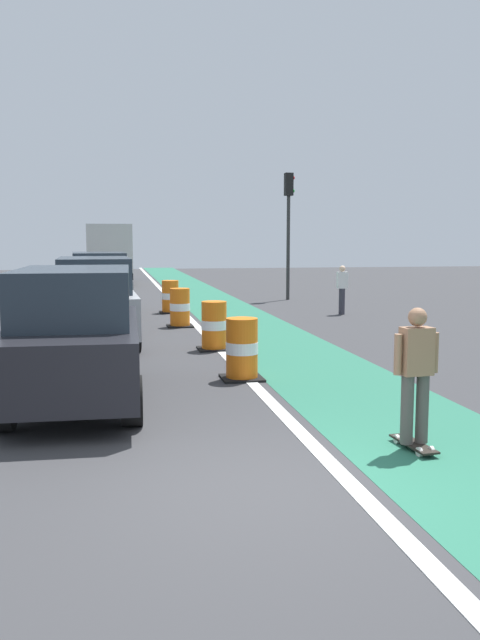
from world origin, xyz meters
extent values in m
plane|color=#38383A|center=(0.00, 0.00, 0.00)|extent=(100.00, 100.00, 0.00)
cube|color=#286B51|center=(2.40, 12.00, 0.00)|extent=(2.50, 80.00, 0.01)
cube|color=silver|center=(0.90, 12.00, 0.01)|extent=(0.20, 80.00, 0.01)
cube|color=black|center=(2.03, 0.87, 0.07)|extent=(0.29, 0.82, 0.02)
cylinder|color=silver|center=(2.13, 0.62, 0.06)|extent=(0.05, 0.11, 0.11)
cylinder|color=silver|center=(1.98, 0.61, 0.06)|extent=(0.05, 0.11, 0.11)
cylinder|color=silver|center=(2.08, 1.14, 0.06)|extent=(0.05, 0.11, 0.11)
cylinder|color=silver|center=(1.93, 1.12, 0.06)|extent=(0.05, 0.11, 0.11)
cylinder|color=#514C47|center=(2.13, 0.88, 0.49)|extent=(0.15, 0.15, 0.82)
cylinder|color=#514C47|center=(1.93, 0.86, 0.49)|extent=(0.15, 0.15, 0.82)
cube|color=#9E7051|center=(2.03, 0.87, 1.18)|extent=(0.38, 0.25, 0.56)
cylinder|color=#9E7051|center=(2.27, 0.89, 1.15)|extent=(0.09, 0.09, 0.48)
cylinder|color=#9E7051|center=(1.79, 0.85, 1.15)|extent=(0.09, 0.09, 0.48)
sphere|color=#9E7051|center=(2.03, 0.87, 1.58)|extent=(0.22, 0.22, 0.22)
cube|color=black|center=(-2.00, 3.96, 0.79)|extent=(1.95, 4.64, 0.90)
cube|color=#232D38|center=(-2.00, 3.96, 1.64)|extent=(1.69, 2.89, 0.80)
cylinder|color=black|center=(-2.79, 5.41, 0.34)|extent=(0.30, 0.69, 0.68)
cylinder|color=black|center=(-1.15, 5.37, 0.34)|extent=(0.30, 0.69, 0.68)
cylinder|color=black|center=(-2.86, 2.56, 0.34)|extent=(0.30, 0.69, 0.68)
cylinder|color=black|center=(-1.22, 2.52, 0.34)|extent=(0.30, 0.69, 0.68)
cube|color=#9EA0A5|center=(-1.86, 9.91, 0.79)|extent=(1.99, 4.66, 0.90)
cube|color=#232D38|center=(-1.86, 9.91, 1.64)|extent=(1.71, 2.90, 0.80)
cylinder|color=black|center=(-2.72, 11.31, 0.34)|extent=(0.30, 0.69, 0.68)
cylinder|color=black|center=(-1.09, 11.36, 0.34)|extent=(0.30, 0.69, 0.68)
cylinder|color=black|center=(-2.63, 8.46, 0.34)|extent=(0.30, 0.69, 0.68)
cylinder|color=black|center=(-0.99, 8.51, 0.34)|extent=(0.30, 0.69, 0.68)
cube|color=#9EA0A5|center=(-1.88, 16.05, 0.79)|extent=(2.11, 4.70, 0.90)
cube|color=#232D38|center=(-1.88, 16.05, 1.64)|extent=(1.78, 2.94, 0.80)
cylinder|color=black|center=(-2.78, 17.42, 0.34)|extent=(0.32, 0.70, 0.68)
cylinder|color=black|center=(-1.14, 17.52, 0.34)|extent=(0.32, 0.70, 0.68)
cylinder|color=black|center=(-2.61, 14.58, 0.34)|extent=(0.32, 0.70, 0.68)
cylinder|color=black|center=(-0.98, 14.67, 0.34)|extent=(0.32, 0.70, 0.68)
cylinder|color=orange|center=(0.79, 5.20, 0.25)|extent=(0.56, 0.56, 0.42)
cylinder|color=white|center=(0.79, 5.20, 0.57)|extent=(0.57, 0.57, 0.21)
cylinder|color=orange|center=(0.79, 5.20, 0.88)|extent=(0.56, 0.56, 0.42)
cube|color=black|center=(0.79, 5.20, 0.02)|extent=(0.73, 0.73, 0.04)
cylinder|color=orange|center=(0.78, 8.46, 0.25)|extent=(0.56, 0.56, 0.42)
cylinder|color=white|center=(0.78, 8.46, 0.57)|extent=(0.57, 0.57, 0.21)
cylinder|color=orange|center=(0.78, 8.46, 0.88)|extent=(0.56, 0.56, 0.42)
cube|color=black|center=(0.78, 8.46, 0.02)|extent=(0.73, 0.73, 0.04)
cylinder|color=orange|center=(0.42, 12.60, 0.25)|extent=(0.56, 0.56, 0.42)
cylinder|color=white|center=(0.42, 12.60, 0.57)|extent=(0.57, 0.57, 0.21)
cylinder|color=orange|center=(0.42, 12.60, 0.88)|extent=(0.56, 0.56, 0.42)
cube|color=black|center=(0.42, 12.60, 0.02)|extent=(0.73, 0.73, 0.04)
cylinder|color=orange|center=(0.46, 16.28, 0.25)|extent=(0.56, 0.56, 0.42)
cylinder|color=white|center=(0.46, 16.28, 0.57)|extent=(0.57, 0.57, 0.21)
cylinder|color=orange|center=(0.46, 16.28, 0.88)|extent=(0.56, 0.56, 0.42)
cube|color=black|center=(0.46, 16.28, 0.02)|extent=(0.73, 0.73, 0.04)
cube|color=beige|center=(-1.57, 31.28, 1.98)|extent=(2.34, 5.62, 2.50)
cube|color=#19478C|center=(-1.59, 35.13, 1.53)|extent=(2.21, 1.92, 2.10)
cylinder|color=black|center=(-2.62, 34.93, 0.48)|extent=(0.31, 0.96, 0.96)
cylinder|color=black|center=(-0.56, 34.94, 0.48)|extent=(0.31, 0.96, 0.96)
cylinder|color=black|center=(-2.59, 29.88, 0.48)|extent=(0.31, 0.96, 0.96)
cylinder|color=black|center=(-0.53, 29.89, 0.48)|extent=(0.31, 0.96, 0.96)
cylinder|color=#2D2D2D|center=(5.60, 20.30, 2.10)|extent=(0.14, 0.14, 4.20)
cube|color=black|center=(5.60, 20.30, 4.65)|extent=(0.32, 0.32, 0.90)
sphere|color=red|center=(5.77, 20.30, 4.91)|extent=(0.16, 0.16, 0.16)
sphere|color=green|center=(5.77, 20.30, 4.39)|extent=(0.16, 0.16, 0.16)
cylinder|color=#33333D|center=(5.97, 14.72, 0.43)|extent=(0.20, 0.20, 0.86)
cube|color=white|center=(5.97, 14.72, 1.13)|extent=(0.34, 0.20, 0.54)
sphere|color=beige|center=(5.97, 14.72, 1.51)|extent=(0.20, 0.20, 0.20)
camera|label=1|loc=(-1.43, -6.35, 2.48)|focal=37.85mm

